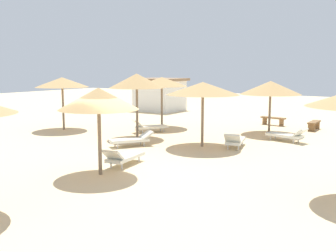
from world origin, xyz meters
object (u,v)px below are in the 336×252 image
Objects in this scene: lounger_1 at (235,140)px; bench_0 at (273,120)px; parasol_1 at (203,89)px; lounger_2 at (123,157)px; parasol_2 at (99,99)px; parasol_7 at (62,82)px; lounger_0 at (132,139)px; parasol_0 at (137,81)px; lounger_6 at (149,126)px; beach_cabana at (160,94)px; lounger_4 at (287,135)px; parasol_4 at (271,88)px; parasol_6 at (162,82)px; bench_1 at (314,124)px.

bench_0 is (-0.84, 7.50, 0.03)m from lounger_1.
parasol_1 reaches higher than lounger_2.
parasol_1 is 5.92m from parasol_2.
parasol_7 is 1.51× the size of lounger_0.
parasol_0 is 5.65m from lounger_1.
parasol_0 is 3.74m from parasol_1.
beach_cabana is (-5.68, 9.19, 1.01)m from lounger_6.
parasol_2 is at bearing -110.04° from lounger_4.
lounger_0 is at bearing 115.81° from parasol_2.
parasol_2 is at bearing -35.24° from parasol_7.
lounger_6 is (-5.54, 1.27, 0.00)m from lounger_1.
parasol_2 is at bearing -99.66° from parasol_4.
parasol_1 is 2.65m from lounger_1.
lounger_4 is 1.04× the size of lounger_6.
bench_0 is at bearing 41.08° from parasol_6.
beach_cabana reaches higher than lounger_0.
lounger_0 is at bearing -107.53° from bench_0.
parasol_6 reaches higher than parasol_1.
beach_cabana reaches higher than lounger_1.
parasol_0 is 1.12× the size of parasol_2.
parasol_0 is 0.99× the size of parasol_1.
lounger_0 reaches higher than bench_1.
lounger_4 is 1.32× the size of bench_1.
parasol_6 is at bearing 142.07° from parasol_1.
parasol_6 reaches higher than lounger_0.
lounger_0 is (1.15, -1.82, -2.49)m from parasol_0.
bench_0 is (5.10, 4.45, -2.29)m from parasol_6.
bench_1 is (1.68, 6.93, 0.03)m from lounger_1.
beach_cabana is (-11.20, 6.03, -1.08)m from parasol_4.
beach_cabana is at bearing 131.97° from parasol_1.
parasol_1 is 0.87× the size of beach_cabana.
parasol_0 is 6.14m from lounger_2.
parasol_0 is at bearing -154.73° from lounger_4.
parasol_7 reaches higher than lounger_6.
lounger_6 is (-3.53, 6.38, 0.00)m from lounger_2.
lounger_1 is at bearing 3.54° from parasol_7.
parasol_6 is at bearing 113.21° from parasol_2.
parasol_6 is at bearing 152.77° from lounger_1.
lounger_0 is (-3.89, -6.65, -2.10)m from parasol_4.
lounger_1 is 1.00× the size of lounger_4.
bench_0 is (1.03, 13.94, -2.12)m from parasol_2.
parasol_2 is at bearing -64.56° from lounger_6.
parasol_0 reaches higher than beach_cabana.
parasol_0 is at bearing -132.59° from bench_1.
lounger_6 is (-0.48, 1.66, -2.48)m from parasol_0.
parasol_1 is 1.61× the size of lounger_4.
beach_cabana is at bearing 118.95° from parasol_2.
parasol_2 is 5.16m from lounger_0.
bench_0 is (4.22, 7.90, -2.46)m from parasol_0.
beach_cabana reaches higher than bench_0.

